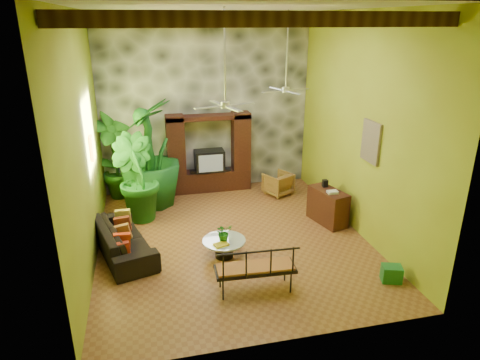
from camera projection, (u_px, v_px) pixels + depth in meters
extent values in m
plane|color=brown|center=(232.00, 238.00, 9.95)|extent=(7.00, 7.00, 0.00)
cube|color=silver|center=(230.00, 7.00, 8.19)|extent=(6.00, 7.00, 0.02)
cube|color=olive|center=(206.00, 104.00, 12.26)|extent=(6.00, 0.02, 5.00)
cube|color=olive|center=(83.00, 143.00, 8.44)|extent=(0.02, 7.00, 5.00)
cube|color=olive|center=(360.00, 126.00, 9.71)|extent=(0.02, 7.00, 5.00)
cube|color=#303337|center=(206.00, 105.00, 12.21)|extent=(5.98, 0.10, 4.98)
cube|color=#352011|center=(269.00, 19.00, 5.90)|extent=(5.95, 0.16, 0.22)
cube|color=#352011|center=(247.00, 19.00, 7.09)|extent=(5.95, 0.16, 0.22)
cube|color=#352011|center=(230.00, 19.00, 8.27)|extent=(5.95, 0.16, 0.22)
cube|color=#352011|center=(218.00, 19.00, 9.46)|extent=(5.95, 0.16, 0.22)
cube|color=#352011|center=(209.00, 19.00, 10.64)|extent=(5.95, 0.16, 0.22)
cube|color=black|center=(210.00, 180.00, 12.71)|extent=(2.40, 0.50, 0.60)
cube|color=black|center=(176.00, 150.00, 12.16)|extent=(0.50, 0.48, 2.00)
cube|color=black|center=(241.00, 146.00, 12.56)|extent=(0.50, 0.48, 2.00)
cube|color=black|center=(208.00, 117.00, 12.04)|extent=(2.40, 0.48, 0.12)
cube|color=black|center=(209.00, 161.00, 12.47)|extent=(0.85, 0.52, 0.62)
cube|color=#8C99A8|center=(211.00, 163.00, 12.23)|extent=(0.70, 0.02, 0.50)
cylinder|color=silver|center=(225.00, 58.00, 8.10)|extent=(0.04, 0.04, 1.80)
cylinder|color=silver|center=(225.00, 105.00, 8.42)|extent=(0.18, 0.18, 0.12)
cube|color=silver|center=(241.00, 104.00, 8.59)|extent=(0.58, 0.26, 0.01)
cube|color=silver|center=(217.00, 103.00, 8.72)|extent=(0.26, 0.58, 0.01)
cube|color=silver|center=(209.00, 108.00, 8.27)|extent=(0.58, 0.26, 0.01)
cube|color=silver|center=(234.00, 109.00, 8.13)|extent=(0.26, 0.58, 0.01)
cylinder|color=silver|center=(287.00, 51.00, 9.95)|extent=(0.04, 0.04, 1.80)
cylinder|color=silver|center=(286.00, 90.00, 10.26)|extent=(0.18, 0.18, 0.12)
cube|color=silver|center=(298.00, 89.00, 10.43)|extent=(0.58, 0.26, 0.01)
cube|color=silver|center=(278.00, 88.00, 10.57)|extent=(0.26, 0.58, 0.01)
cube|color=silver|center=(273.00, 92.00, 10.11)|extent=(0.58, 0.26, 0.01)
cube|color=silver|center=(294.00, 93.00, 9.97)|extent=(0.26, 0.58, 0.01)
cube|color=gold|center=(92.00, 148.00, 9.50)|extent=(0.06, 0.32, 0.55)
cube|color=#255089|center=(371.00, 142.00, 9.22)|extent=(0.06, 0.70, 0.90)
imported|color=black|center=(123.00, 239.00, 9.22)|extent=(1.51, 2.49, 0.68)
imported|color=olive|center=(278.00, 184.00, 12.38)|extent=(0.93, 0.94, 0.65)
imported|color=#22651A|center=(114.00, 155.00, 11.81)|extent=(1.62, 1.49, 2.55)
imported|color=#1C6B21|center=(135.00, 178.00, 10.58)|extent=(1.55, 1.52, 2.20)
imported|color=#16561C|center=(150.00, 154.00, 11.32)|extent=(2.05, 2.05, 2.89)
cylinder|color=black|center=(224.00, 249.00, 9.13)|extent=(0.39, 0.39, 0.36)
cylinder|color=silver|center=(224.00, 241.00, 9.06)|extent=(0.92, 0.92, 0.04)
imported|color=#1E6A1B|center=(224.00, 232.00, 8.96)|extent=(0.41, 0.38, 0.38)
cube|color=#FAF91B|center=(221.00, 244.00, 8.83)|extent=(0.34, 0.29, 0.03)
cube|color=black|center=(255.00, 269.00, 7.90)|extent=(1.51, 0.57, 0.06)
cube|color=#A5602D|center=(255.00, 267.00, 7.89)|extent=(1.44, 0.52, 0.06)
cube|color=black|center=(259.00, 264.00, 7.56)|extent=(1.49, 0.11, 0.54)
cube|color=#3D2313|center=(328.00, 206.00, 10.61)|extent=(0.74, 1.16, 0.86)
cube|color=#1F7536|center=(391.00, 274.00, 8.27)|extent=(0.44, 0.38, 0.33)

